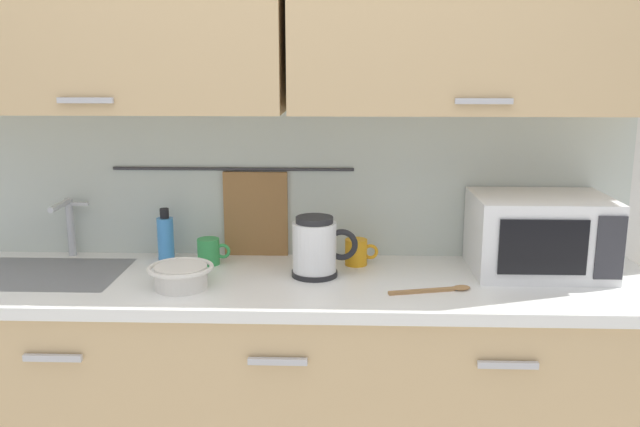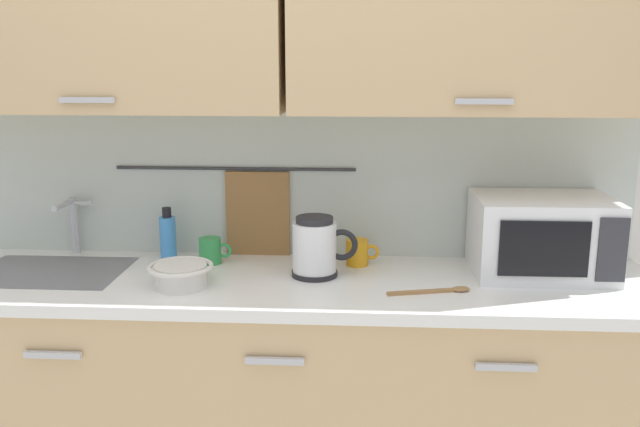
% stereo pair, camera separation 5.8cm
% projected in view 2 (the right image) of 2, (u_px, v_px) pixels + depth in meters
% --- Properties ---
extents(counter_unit, '(2.53, 0.64, 0.90)m').
position_uv_depth(counter_unit, '(284.00, 397.00, 2.40)').
color(counter_unit, tan).
rests_on(counter_unit, ground).
extents(back_wall_assembly, '(3.70, 0.41, 2.50)m').
position_uv_depth(back_wall_assembly, '(291.00, 89.00, 2.39)').
color(back_wall_assembly, silver).
rests_on(back_wall_assembly, ground).
extents(sink_faucet, '(0.09, 0.17, 0.22)m').
position_uv_depth(sink_faucet, '(72.00, 218.00, 2.54)').
color(sink_faucet, '#B2B5BA').
rests_on(sink_faucet, counter_unit).
extents(microwave, '(0.46, 0.35, 0.27)m').
position_uv_depth(microwave, '(541.00, 236.00, 2.32)').
color(microwave, white).
rests_on(microwave, counter_unit).
extents(electric_kettle, '(0.23, 0.16, 0.21)m').
position_uv_depth(electric_kettle, '(316.00, 247.00, 2.30)').
color(electric_kettle, black).
rests_on(electric_kettle, counter_unit).
extents(dish_soap_bottle, '(0.06, 0.06, 0.20)m').
position_uv_depth(dish_soap_bottle, '(168.00, 236.00, 2.50)').
color(dish_soap_bottle, '#3F8CD8').
rests_on(dish_soap_bottle, counter_unit).
extents(mug_near_sink, '(0.12, 0.08, 0.09)m').
position_uv_depth(mug_near_sink, '(211.00, 251.00, 2.46)').
color(mug_near_sink, green).
rests_on(mug_near_sink, counter_unit).
extents(mixing_bowl, '(0.21, 0.21, 0.08)m').
position_uv_depth(mixing_bowl, '(181.00, 274.00, 2.20)').
color(mixing_bowl, silver).
rests_on(mixing_bowl, counter_unit).
extents(mug_by_kettle, '(0.12, 0.08, 0.09)m').
position_uv_depth(mug_by_kettle, '(358.00, 252.00, 2.43)').
color(mug_by_kettle, orange).
rests_on(mug_by_kettle, counter_unit).
extents(wooden_spoon, '(0.27, 0.09, 0.01)m').
position_uv_depth(wooden_spoon, '(439.00, 291.00, 2.15)').
color(wooden_spoon, '#9E7042').
rests_on(wooden_spoon, counter_unit).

